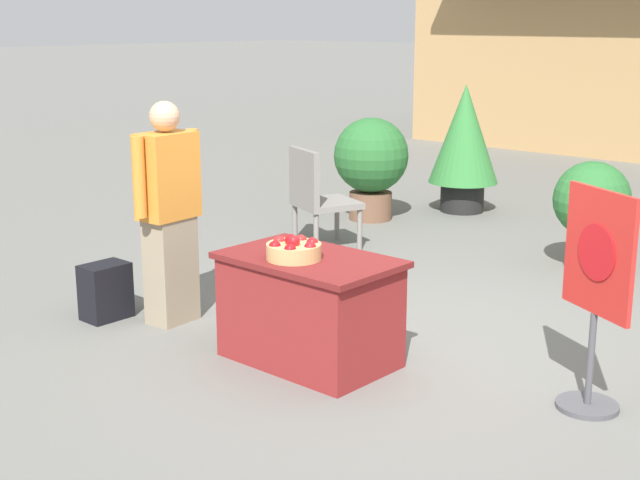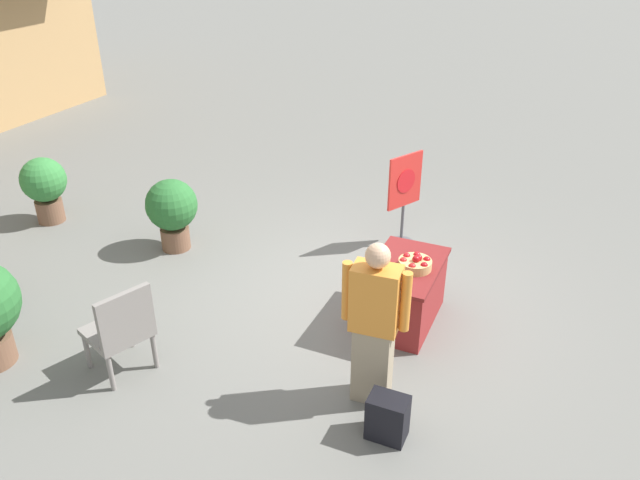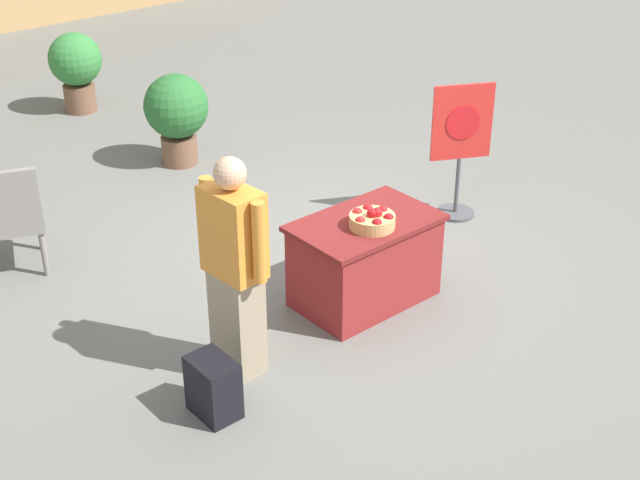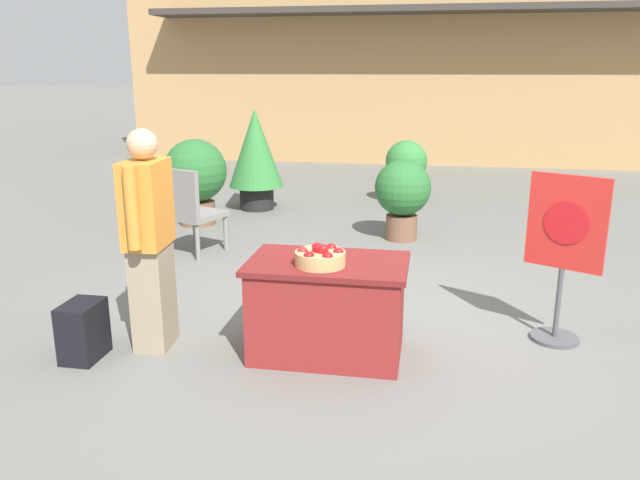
# 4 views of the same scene
# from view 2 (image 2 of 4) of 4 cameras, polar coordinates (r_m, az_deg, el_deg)

# --- Properties ---
(ground_plane) EXTENTS (120.00, 120.00, 0.00)m
(ground_plane) POSITION_cam_2_polar(r_m,az_deg,el_deg) (7.48, 2.92, -4.75)
(ground_plane) COLOR slate
(display_table) EXTENTS (1.13, 0.71, 0.71)m
(display_table) POSITION_cam_2_polar(r_m,az_deg,el_deg) (6.86, 7.67, -4.79)
(display_table) COLOR maroon
(display_table) RESTS_ON ground_plane
(apple_basket) EXTENTS (0.35, 0.35, 0.16)m
(apple_basket) POSITION_cam_2_polar(r_m,az_deg,el_deg) (6.59, 8.69, -2.12)
(apple_basket) COLOR tan
(apple_basket) RESTS_ON display_table
(person_visitor) EXTENTS (0.29, 0.61, 1.63)m
(person_visitor) POSITION_cam_2_polar(r_m,az_deg,el_deg) (5.54, 5.00, -7.66)
(person_visitor) COLOR gray
(person_visitor) RESTS_ON ground_plane
(backpack) EXTENTS (0.24, 0.34, 0.42)m
(backpack) POSITION_cam_2_polar(r_m,az_deg,el_deg) (5.57, 6.20, -15.83)
(backpack) COLOR black
(backpack) RESTS_ON ground_plane
(poster_board) EXTENTS (0.52, 0.36, 1.29)m
(poster_board) POSITION_cam_2_polar(r_m,az_deg,el_deg) (8.26, 7.69, 3.89)
(poster_board) COLOR #4C4C51
(poster_board) RESTS_ON ground_plane
(patio_chair) EXTENTS (0.71, 0.71, 0.98)m
(patio_chair) POSITION_cam_2_polar(r_m,az_deg,el_deg) (6.26, -17.72, -7.63)
(patio_chair) COLOR gray
(patio_chair) RESTS_ON ground_plane
(potted_plant_near_right) EXTENTS (0.63, 0.63, 0.97)m
(potted_plant_near_right) POSITION_cam_2_polar(r_m,az_deg,el_deg) (9.71, -23.89, 4.65)
(potted_plant_near_right) COLOR brown
(potted_plant_near_right) RESTS_ON ground_plane
(potted_plant_far_right) EXTENTS (0.67, 0.67, 0.98)m
(potted_plant_far_right) POSITION_cam_2_polar(r_m,az_deg,el_deg) (8.36, -13.38, 2.78)
(potted_plant_far_right) COLOR brown
(potted_plant_far_right) RESTS_ON ground_plane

